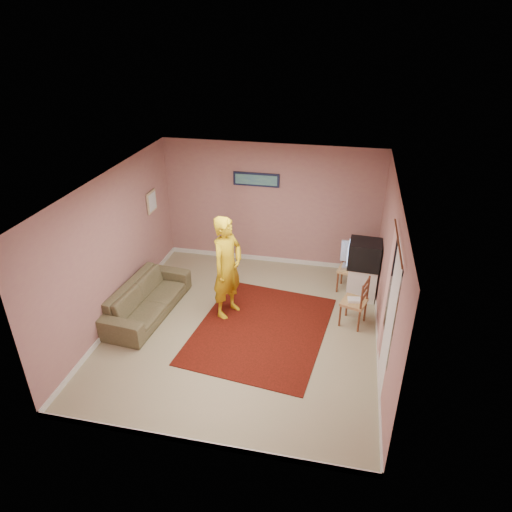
% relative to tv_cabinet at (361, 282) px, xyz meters
% --- Properties ---
extents(ground, '(5.00, 5.00, 0.00)m').
position_rel_tv_cabinet_xyz_m(ground, '(-1.95, -1.44, -0.33)').
color(ground, gray).
rests_on(ground, ground).
extents(wall_back, '(4.50, 0.02, 2.60)m').
position_rel_tv_cabinet_xyz_m(wall_back, '(-1.95, 1.06, 0.97)').
color(wall_back, '#9E7067').
rests_on(wall_back, ground).
extents(wall_front, '(4.50, 0.02, 2.60)m').
position_rel_tv_cabinet_xyz_m(wall_front, '(-1.95, -3.94, 0.97)').
color(wall_front, '#9E7067').
rests_on(wall_front, ground).
extents(wall_left, '(0.02, 5.00, 2.60)m').
position_rel_tv_cabinet_xyz_m(wall_left, '(-4.20, -1.44, 0.97)').
color(wall_left, '#9E7067').
rests_on(wall_left, ground).
extents(wall_right, '(0.02, 5.00, 2.60)m').
position_rel_tv_cabinet_xyz_m(wall_right, '(0.30, -1.44, 0.97)').
color(wall_right, '#9E7067').
rests_on(wall_right, ground).
extents(ceiling, '(4.50, 5.00, 0.02)m').
position_rel_tv_cabinet_xyz_m(ceiling, '(-1.95, -1.44, 2.27)').
color(ceiling, silver).
rests_on(ceiling, wall_back).
extents(baseboard_back, '(4.50, 0.02, 0.10)m').
position_rel_tv_cabinet_xyz_m(baseboard_back, '(-1.95, 1.05, -0.28)').
color(baseboard_back, silver).
rests_on(baseboard_back, ground).
extents(baseboard_front, '(4.50, 0.02, 0.10)m').
position_rel_tv_cabinet_xyz_m(baseboard_front, '(-1.95, -3.93, -0.28)').
color(baseboard_front, silver).
rests_on(baseboard_front, ground).
extents(baseboard_left, '(0.02, 5.00, 0.10)m').
position_rel_tv_cabinet_xyz_m(baseboard_left, '(-4.19, -1.44, -0.28)').
color(baseboard_left, silver).
rests_on(baseboard_left, ground).
extents(baseboard_right, '(0.02, 5.00, 0.10)m').
position_rel_tv_cabinet_xyz_m(baseboard_right, '(0.29, -1.44, -0.28)').
color(baseboard_right, silver).
rests_on(baseboard_right, ground).
extents(window, '(0.01, 1.10, 1.50)m').
position_rel_tv_cabinet_xyz_m(window, '(0.29, -2.34, 1.12)').
color(window, black).
rests_on(window, wall_right).
extents(curtain_sheer, '(0.01, 0.75, 2.10)m').
position_rel_tv_cabinet_xyz_m(curtain_sheer, '(0.28, -2.49, 0.92)').
color(curtain_sheer, silver).
rests_on(curtain_sheer, wall_right).
extents(curtain_floral, '(0.01, 0.35, 2.10)m').
position_rel_tv_cabinet_xyz_m(curtain_floral, '(0.26, -1.79, 0.92)').
color(curtain_floral, beige).
rests_on(curtain_floral, wall_right).
extents(curtain_rod, '(0.02, 1.40, 0.02)m').
position_rel_tv_cabinet_xyz_m(curtain_rod, '(0.25, -2.34, 1.99)').
color(curtain_rod, '#5D301B').
rests_on(curtain_rod, wall_right).
extents(picture_back, '(0.95, 0.04, 0.28)m').
position_rel_tv_cabinet_xyz_m(picture_back, '(-2.25, 1.03, 1.52)').
color(picture_back, '#121733').
rests_on(picture_back, wall_back).
extents(picture_left, '(0.04, 0.38, 0.42)m').
position_rel_tv_cabinet_xyz_m(picture_left, '(-4.17, 0.16, 1.22)').
color(picture_left, tan).
rests_on(picture_left, wall_left).
extents(area_rug, '(2.43, 2.89, 0.01)m').
position_rel_tv_cabinet_xyz_m(area_rug, '(-1.65, -1.42, -0.33)').
color(area_rug, black).
rests_on(area_rug, ground).
extents(tv_cabinet, '(0.52, 0.48, 0.67)m').
position_rel_tv_cabinet_xyz_m(tv_cabinet, '(0.00, 0.00, 0.00)').
color(tv_cabinet, silver).
rests_on(tv_cabinet, ground).
extents(crt_tv, '(0.62, 0.56, 0.50)m').
position_rel_tv_cabinet_xyz_m(crt_tv, '(-0.01, 0.00, 0.58)').
color(crt_tv, black).
rests_on(crt_tv, tv_cabinet).
extents(chair_a, '(0.50, 0.48, 0.51)m').
position_rel_tv_cabinet_xyz_m(chair_a, '(-0.23, 0.21, 0.24)').
color(chair_a, tan).
rests_on(chair_a, ground).
extents(dvd_player, '(0.33, 0.25, 0.05)m').
position_rel_tv_cabinet_xyz_m(dvd_player, '(-0.23, 0.21, 0.17)').
color(dvd_player, '#AFAFB4').
rests_on(dvd_player, chair_a).
extents(blue_throw, '(0.41, 0.05, 0.43)m').
position_rel_tv_cabinet_xyz_m(blue_throw, '(-0.23, 0.40, 0.42)').
color(blue_throw, '#89B0E1').
rests_on(blue_throw, chair_a).
extents(chair_b, '(0.50, 0.51, 0.50)m').
position_rel_tv_cabinet_xyz_m(chair_b, '(-0.13, -0.91, 0.22)').
color(chair_b, tan).
rests_on(chair_b, ground).
extents(game_console, '(0.23, 0.18, 0.04)m').
position_rel_tv_cabinet_xyz_m(game_console, '(-0.13, -0.91, 0.15)').
color(game_console, white).
rests_on(game_console, chair_b).
extents(sofa, '(0.98, 2.10, 0.59)m').
position_rel_tv_cabinet_xyz_m(sofa, '(-3.75, -1.33, -0.04)').
color(sofa, brown).
rests_on(sofa, ground).
extents(person, '(0.68, 0.81, 1.88)m').
position_rel_tv_cabinet_xyz_m(person, '(-2.33, -1.04, 0.61)').
color(person, gold).
rests_on(person, ground).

